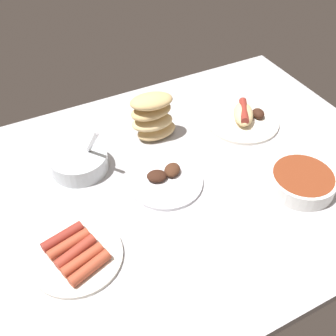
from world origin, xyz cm
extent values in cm
cube|color=#B2B2B7|center=(0.00, 0.00, -1.50)|extent=(120.00, 90.00, 3.00)
ellipsoid|color=#DBB77A|center=(1.26, 19.19, 1.80)|extent=(12.86, 8.36, 3.60)
ellipsoid|color=#E5C689|center=(0.48, 19.28, 5.40)|extent=(13.05, 8.70, 3.60)
ellipsoid|color=tan|center=(0.38, 19.80, 9.00)|extent=(12.79, 8.24, 3.60)
ellipsoid|color=tan|center=(0.26, 19.46, 12.60)|extent=(13.38, 9.33, 3.60)
cylinder|color=white|center=(-33.55, -11.56, 0.50)|extent=(20.64, 20.64, 1.00)
cylinder|color=#AD472D|center=(-32.13, -16.85, 2.24)|extent=(10.26, 5.52, 2.49)
cylinder|color=#AD472D|center=(-32.84, -14.21, 2.24)|extent=(10.28, 5.11, 2.49)
cylinder|color=#9E3828|center=(-33.55, -11.56, 2.24)|extent=(10.25, 5.62, 2.49)
cylinder|color=#AD472D|center=(-34.25, -8.92, 2.24)|extent=(10.29, 4.73, 2.49)
cylinder|color=maroon|center=(-34.96, -6.27, 2.24)|extent=(10.29, 4.70, 2.49)
cylinder|color=silver|center=(-23.84, 15.97, 2.55)|extent=(15.79, 15.79, 5.10)
cylinder|color=beige|center=(-23.84, 15.97, 3.57)|extent=(13.90, 13.90, 2.29)
cube|color=#B7B7BC|center=(-20.29, 14.00, 8.37)|extent=(3.14, 9.17, 13.92)
cylinder|color=white|center=(25.41, -17.46, 2.26)|extent=(17.28, 17.28, 4.53)
cylinder|color=maroon|center=(25.41, -17.46, 4.13)|extent=(15.55, 15.55, 1.00)
cylinder|color=white|center=(-5.44, 0.04, 0.50)|extent=(19.75, 19.75, 1.00)
ellipsoid|color=#472819|center=(-2.61, 1.67, 2.26)|extent=(6.62, 6.49, 2.53)
ellipsoid|color=#381E14|center=(-2.16, 1.74, 2.11)|extent=(4.04, 4.50, 2.21)
ellipsoid|color=#381E14|center=(-7.28, 1.54, 2.17)|extent=(6.43, 5.79, 2.35)
cylinder|color=white|center=(28.06, 12.77, 0.50)|extent=(22.84, 22.84, 1.00)
ellipsoid|color=#E5C689|center=(28.06, 12.77, 3.20)|extent=(11.08, 12.93, 4.40)
cylinder|color=maroon|center=(28.06, 12.77, 4.41)|extent=(7.71, 10.57, 2.40)
ellipsoid|color=#381E14|center=(33.08, 11.67, 2.40)|extent=(3.86, 4.61, 2.80)
camera|label=1|loc=(-37.95, -64.82, 75.71)|focal=42.05mm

